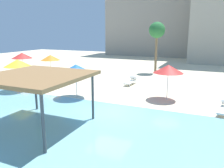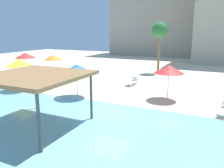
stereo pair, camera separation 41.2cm
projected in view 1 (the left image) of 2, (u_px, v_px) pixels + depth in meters
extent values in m
plane|color=beige|center=(109.00, 112.00, 14.30)|extent=(80.00, 80.00, 0.00)
cube|color=#7AB7C1|center=(58.00, 150.00, 9.62)|extent=(44.00, 13.50, 0.04)
cylinder|color=#42474C|center=(36.00, 90.00, 14.36)|extent=(0.14, 0.14, 2.65)
cylinder|color=#42474C|center=(93.00, 97.00, 12.72)|extent=(0.14, 0.14, 2.65)
cylinder|color=#42474C|center=(43.00, 124.00, 9.05)|extent=(0.14, 0.14, 2.65)
cube|color=olive|center=(36.00, 76.00, 11.38)|extent=(4.83, 4.83, 0.18)
cylinder|color=silver|center=(19.00, 79.00, 19.09)|extent=(0.06, 0.06, 2.09)
cone|color=yellow|center=(18.00, 63.00, 18.79)|extent=(2.20, 2.20, 0.60)
cylinder|color=silver|center=(51.00, 69.00, 24.19)|extent=(0.06, 0.06, 1.99)
cone|color=orange|center=(50.00, 58.00, 23.91)|extent=(2.04, 2.04, 0.56)
cylinder|color=silver|center=(167.00, 86.00, 16.74)|extent=(0.06, 0.06, 1.99)
cone|color=red|center=(168.00, 69.00, 16.45)|extent=(2.17, 2.17, 0.60)
cylinder|color=silver|center=(77.00, 85.00, 17.18)|extent=(0.06, 0.06, 1.91)
cone|color=blue|center=(76.00, 69.00, 16.90)|extent=(2.35, 2.35, 0.65)
cylinder|color=silver|center=(23.00, 67.00, 26.30)|extent=(0.06, 0.06, 1.94)
cone|color=red|center=(22.00, 56.00, 26.02)|extent=(2.34, 2.34, 0.64)
cylinder|color=white|center=(217.00, 115.00, 13.33)|extent=(0.05, 0.05, 0.22)
cylinder|color=white|center=(222.00, 109.00, 14.49)|extent=(0.05, 0.05, 0.22)
cube|color=white|center=(224.00, 110.00, 13.75)|extent=(0.91, 1.88, 0.10)
cylinder|color=white|center=(45.00, 84.00, 21.24)|extent=(0.05, 0.05, 0.22)
cylinder|color=white|center=(40.00, 84.00, 21.27)|extent=(0.05, 0.05, 0.22)
cylinder|color=white|center=(50.00, 81.00, 22.64)|extent=(0.05, 0.05, 0.22)
cylinder|color=white|center=(45.00, 81.00, 22.67)|extent=(0.05, 0.05, 0.22)
cube|color=white|center=(45.00, 81.00, 21.92)|extent=(1.18, 1.90, 0.10)
cube|color=white|center=(47.00, 77.00, 22.58)|extent=(0.74, 0.68, 0.40)
cylinder|color=white|center=(32.00, 79.00, 23.47)|extent=(0.05, 0.05, 0.22)
cylinder|color=white|center=(27.00, 79.00, 23.48)|extent=(0.05, 0.05, 0.22)
cylinder|color=white|center=(37.00, 77.00, 24.87)|extent=(0.05, 0.05, 0.22)
cylinder|color=white|center=(33.00, 77.00, 24.88)|extent=(0.05, 0.05, 0.22)
cube|color=white|center=(32.00, 77.00, 24.14)|extent=(1.23, 1.89, 0.10)
cube|color=white|center=(35.00, 73.00, 24.80)|extent=(0.75, 0.69, 0.40)
cylinder|color=white|center=(129.00, 86.00, 20.75)|extent=(0.05, 0.05, 0.22)
cylinder|color=white|center=(125.00, 85.00, 20.97)|extent=(0.05, 0.05, 0.22)
cylinder|color=white|center=(135.00, 83.00, 21.98)|extent=(0.05, 0.05, 0.22)
cylinder|color=white|center=(131.00, 82.00, 22.21)|extent=(0.05, 0.05, 0.22)
cube|color=white|center=(130.00, 82.00, 21.44)|extent=(0.74, 1.84, 0.10)
cube|color=white|center=(133.00, 78.00, 22.02)|extent=(0.64, 0.55, 0.40)
cylinder|color=brown|center=(156.00, 53.00, 27.35)|extent=(0.28, 0.28, 4.79)
sphere|color=#286B33|center=(157.00, 30.00, 26.73)|extent=(1.90, 1.90, 1.90)
cube|color=#9E9384|center=(159.00, 10.00, 47.58)|extent=(20.95, 9.18, 18.65)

